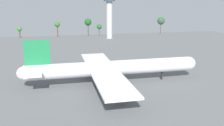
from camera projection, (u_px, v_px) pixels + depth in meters
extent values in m
plane|color=slate|center=(112.00, 83.00, 99.14)|extent=(286.76, 286.76, 0.00)
cylinder|color=silver|center=(112.00, 68.00, 97.61)|extent=(66.42, 5.76, 5.76)
sphere|color=silver|center=(189.00, 63.00, 104.73)|extent=(5.65, 5.65, 5.65)
sphere|color=silver|center=(23.00, 73.00, 90.48)|extent=(4.90, 4.90, 4.90)
cube|color=#1E7F47|center=(37.00, 53.00, 89.77)|extent=(9.30, 0.50, 9.22)
cube|color=silver|center=(34.00, 74.00, 86.76)|extent=(5.98, 8.64, 0.36)
cube|color=silver|center=(35.00, 67.00, 95.49)|extent=(5.98, 8.64, 0.36)
cube|color=silver|center=(113.00, 84.00, 81.80)|extent=(11.29, 28.94, 0.70)
cube|color=silver|center=(97.00, 61.00, 112.42)|extent=(11.29, 28.94, 0.70)
cylinder|color=gray|center=(113.00, 84.00, 86.50)|extent=(4.61, 2.42, 2.42)
cylinder|color=gray|center=(121.00, 95.00, 76.38)|extent=(4.61, 2.42, 2.42)
cylinder|color=gray|center=(101.00, 67.00, 108.91)|extent=(4.61, 2.42, 2.42)
cylinder|color=gray|center=(97.00, 61.00, 119.03)|extent=(4.61, 2.42, 2.42)
cylinder|color=black|center=(162.00, 75.00, 103.29)|extent=(0.70, 0.70, 3.34)
cylinder|color=black|center=(105.00, 82.00, 95.02)|extent=(0.70, 0.70, 3.34)
cylinder|color=black|center=(102.00, 77.00, 101.01)|extent=(0.70, 0.70, 3.34)
cone|color=orange|center=(182.00, 75.00, 108.74)|extent=(0.40, 0.40, 0.57)
cylinder|color=silver|center=(109.00, 20.00, 211.00)|extent=(4.99, 4.99, 31.18)
cylinder|color=#51381E|center=(20.00, 34.00, 217.58)|extent=(0.88, 0.88, 6.36)
sphere|color=#35802C|center=(19.00, 29.00, 216.50)|extent=(4.07, 4.07, 4.07)
cylinder|color=#51381E|center=(58.00, 31.00, 224.17)|extent=(0.77, 0.77, 9.45)
sphere|color=#306D26|center=(57.00, 24.00, 222.66)|extent=(4.69, 4.69, 4.69)
cylinder|color=#51381E|center=(88.00, 30.00, 230.01)|extent=(0.67, 0.67, 10.53)
sphere|color=#19591F|center=(88.00, 22.00, 228.24)|extent=(6.42, 6.42, 6.42)
cylinder|color=#51381E|center=(99.00, 32.00, 232.73)|extent=(0.56, 0.56, 6.53)
sphere|color=#206327|center=(99.00, 27.00, 231.58)|extent=(4.70, 4.70, 4.70)
cylinder|color=#51381E|center=(109.00, 31.00, 234.60)|extent=(0.78, 0.78, 8.31)
sphere|color=#357B27|center=(109.00, 25.00, 233.22)|extent=(4.87, 4.87, 4.87)
cylinder|color=#51381E|center=(161.00, 28.00, 245.55)|extent=(0.57, 0.57, 10.10)
sphere|color=#2E5433|center=(161.00, 21.00, 243.77)|extent=(7.32, 7.32, 7.32)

